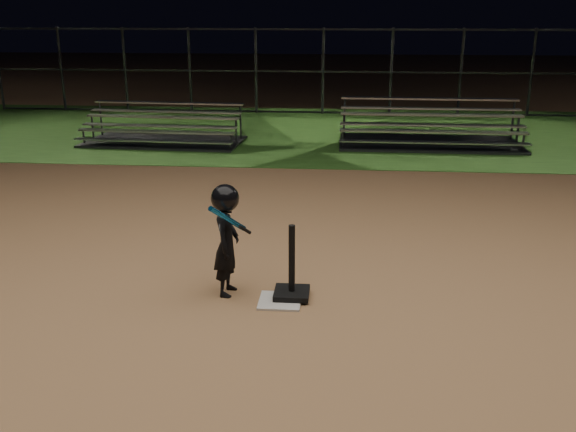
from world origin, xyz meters
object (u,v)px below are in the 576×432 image
Objects in this scene: home_plate at (280,301)px; bleacher_left at (163,136)px; child_batter at (226,237)px; batting_tee at (292,283)px; bleacher_right at (429,136)px.

home_plate is 0.12× the size of bleacher_left.
child_batter is at bearing 163.29° from home_plate.
batting_tee is (0.12, 0.12, 0.16)m from home_plate.
bleacher_left is 6.21m from bleacher_right.
child_batter reaches higher than bleacher_left.
bleacher_right reaches higher than bleacher_left.
home_plate is 8.99m from bleacher_left.
home_plate is 8.97m from bleacher_right.
bleacher_right is at bearing 73.45° from batting_tee.
bleacher_left is at bearing -176.18° from bleacher_right.
bleacher_left is at bearing 114.39° from batting_tee.
home_plate is 0.55× the size of batting_tee.
child_batter is at bearing 175.50° from batting_tee.
batting_tee is at bearing -89.49° from child_batter.
batting_tee is at bearing 46.57° from home_plate.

